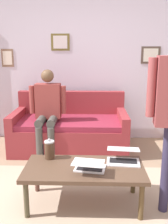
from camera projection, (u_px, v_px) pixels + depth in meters
name	position (u px, v px, depth m)	size (l,w,h in m)	color
ground_plane	(80.00, 206.00, 2.67)	(7.68, 7.68, 0.00)	#957A61
area_rug	(84.00, 209.00, 2.61)	(2.93, 1.95, 0.01)	tan
back_wall	(85.00, 62.00, 4.49)	(7.04, 0.11, 2.70)	silver
couch	(70.00, 130.00, 4.17)	(1.78, 0.93, 0.88)	maroon
coffee_table	(84.00, 171.00, 2.62)	(1.20, 0.60, 0.42)	brown
laptop_left	(89.00, 166.00, 2.52)	(0.34, 0.37, 0.12)	silver
laptop_center	(123.00, 157.00, 2.73)	(0.37, 0.34, 0.13)	silver
french_press	(49.00, 150.00, 2.79)	(0.13, 0.11, 0.23)	#4C3323
person_seated	(48.00, 107.00, 3.86)	(0.55, 0.51, 1.28)	#45433E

